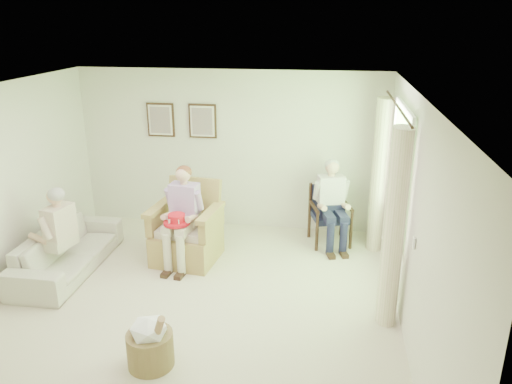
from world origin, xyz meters
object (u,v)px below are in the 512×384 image
wicker_armchair (187,236)px  person_sofa (56,229)px  person_wicker (183,209)px  sofa (68,251)px  person_dark (331,198)px  red_hat (177,220)px  wood_armchair (330,212)px  hatbox (150,342)px

wicker_armchair → person_sofa: size_ratio=0.92×
wicker_armchair → person_wicker: 0.49m
wicker_armchair → sofa: 1.66m
person_dark → person_sofa: bearing=-172.6°
person_dark → person_wicker: bearing=-171.6°
person_dark → person_sofa: 3.93m
person_sofa → red_hat: bearing=118.2°
person_wicker → wicker_armchair: bearing=97.0°
wood_armchair → sofa: bearing=-173.4°
wicker_armchair → person_dark: bearing=28.0°
wicker_armchair → person_wicker: size_ratio=0.82×
sofa → person_dark: 3.88m
sofa → person_sofa: bearing=180.0°
person_wicker → person_dark: person_wicker is taller
sofa → hatbox: bearing=-134.1°
person_wicker → person_dark: 2.25m
person_dark → person_sofa: size_ratio=1.06×
person_dark → hatbox: 3.64m
person_wicker → person_sofa: person_wicker is taller
wicker_armchair → red_hat: (-0.03, -0.35, 0.39)m
sofa → person_sofa: size_ratio=1.59×
wood_armchair → person_wicker: person_wicker is taller
wood_armchair → person_dark: bearing=-106.1°
wood_armchair → red_hat: size_ratio=2.48×
sofa → person_dark: bearing=-69.3°
person_sofa → hatbox: person_sofa is taller
wood_armchair → sofa: wood_armchair is taller
wood_armchair → person_wicker: bearing=-168.2°
wood_armchair → red_hat: (-2.07, -1.28, 0.26)m
wood_armchair → wicker_armchair: bearing=-171.6°
wicker_armchair → red_hat: wicker_armchair is taller
person_wicker → red_hat: size_ratio=3.89×
person_dark → red_hat: person_dark is taller
red_hat → hatbox: size_ratio=0.52×
wicker_armchair → sofa: (-1.56, -0.58, -0.07)m
hatbox → sofa: bearing=135.9°
red_hat → hatbox: (0.31, -2.01, -0.48)m
person_dark → red_hat: (-2.07, -1.13, -0.02)m
red_hat → wood_armchair: bearing=31.7°
wood_armchair → red_hat: 2.45m
wood_armchair → sofa: 3.91m
wicker_armchair → wood_armchair: (2.04, 0.93, 0.12)m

